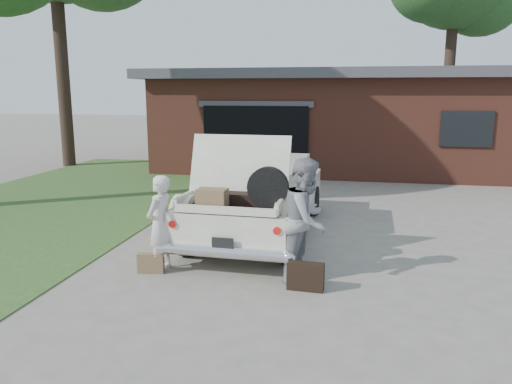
# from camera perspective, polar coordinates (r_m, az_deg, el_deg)

# --- Properties ---
(ground) EXTENTS (90.00, 90.00, 0.00)m
(ground) POSITION_cam_1_polar(r_m,az_deg,el_deg) (7.49, -0.92, -9.19)
(ground) COLOR gray
(ground) RESTS_ON ground
(grass_strip) EXTENTS (6.00, 16.00, 0.02)m
(grass_strip) POSITION_cam_1_polar(r_m,az_deg,el_deg) (12.36, -23.47, -1.77)
(grass_strip) COLOR #2D4C1E
(grass_strip) RESTS_ON ground
(house) EXTENTS (12.80, 7.80, 3.30)m
(house) POSITION_cam_1_polar(r_m,az_deg,el_deg) (18.35, 9.84, 8.31)
(house) COLOR brown
(house) RESTS_ON ground
(sedan) EXTENTS (2.03, 4.90, 1.96)m
(sedan) POSITION_cam_1_polar(r_m,az_deg,el_deg) (9.33, 0.39, -0.46)
(sedan) COLOR white
(sedan) RESTS_ON ground
(woman_left) EXTENTS (0.43, 0.58, 1.44)m
(woman_left) POSITION_cam_1_polar(r_m,az_deg,el_deg) (7.50, -10.93, -3.57)
(woman_left) COLOR silver
(woman_left) RESTS_ON ground
(woman_right) EXTENTS (0.88, 1.01, 1.75)m
(woman_right) POSITION_cam_1_polar(r_m,az_deg,el_deg) (7.02, 5.77, -3.16)
(woman_right) COLOR gray
(woman_right) RESTS_ON ground
(suitcase_left) EXTENTS (0.40, 0.18, 0.30)m
(suitcase_left) POSITION_cam_1_polar(r_m,az_deg,el_deg) (7.59, -11.93, -7.96)
(suitcase_left) COLOR brown
(suitcase_left) RESTS_ON ground
(suitcase_right) EXTENTS (0.50, 0.19, 0.38)m
(suitcase_right) POSITION_cam_1_polar(r_m,az_deg,el_deg) (6.84, 5.69, -9.58)
(suitcase_right) COLOR black
(suitcase_right) RESTS_ON ground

